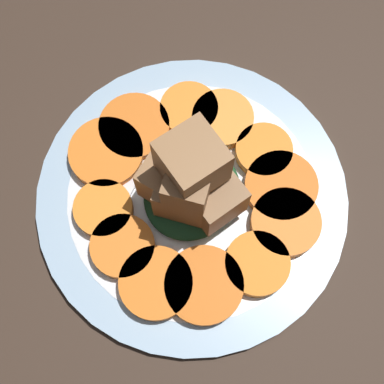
% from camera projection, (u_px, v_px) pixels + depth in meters
% --- Properties ---
extents(table_slab, '(1.20, 1.20, 0.02)m').
position_uv_depth(table_slab, '(192.00, 202.00, 0.54)').
color(table_slab, '#38281E').
rests_on(table_slab, ground).
extents(plate, '(0.30, 0.30, 0.01)m').
position_uv_depth(plate, '(192.00, 197.00, 0.52)').
color(plate, '#99B7D1').
rests_on(plate, table_slab).
extents(carrot_slice_0, '(0.06, 0.06, 0.01)m').
position_uv_depth(carrot_slice_0, '(223.00, 119.00, 0.53)').
color(carrot_slice_0, orange).
rests_on(carrot_slice_0, plate).
extents(carrot_slice_1, '(0.06, 0.06, 0.01)m').
position_uv_depth(carrot_slice_1, '(189.00, 110.00, 0.54)').
color(carrot_slice_1, orange).
rests_on(carrot_slice_1, plate).
extents(carrot_slice_2, '(0.07, 0.07, 0.01)m').
position_uv_depth(carrot_slice_2, '(134.00, 127.00, 0.53)').
color(carrot_slice_2, orange).
rests_on(carrot_slice_2, plate).
extents(carrot_slice_3, '(0.07, 0.07, 0.01)m').
position_uv_depth(carrot_slice_3, '(106.00, 153.00, 0.52)').
color(carrot_slice_3, orange).
rests_on(carrot_slice_3, plate).
extents(carrot_slice_4, '(0.06, 0.06, 0.01)m').
position_uv_depth(carrot_slice_4, '(103.00, 209.00, 0.51)').
color(carrot_slice_4, orange).
rests_on(carrot_slice_4, plate).
extents(carrot_slice_5, '(0.06, 0.06, 0.01)m').
position_uv_depth(carrot_slice_5, '(123.00, 246.00, 0.49)').
color(carrot_slice_5, orange).
rests_on(carrot_slice_5, plate).
extents(carrot_slice_6, '(0.07, 0.07, 0.01)m').
position_uv_depth(carrot_slice_6, '(156.00, 283.00, 0.48)').
color(carrot_slice_6, orange).
rests_on(carrot_slice_6, plate).
extents(carrot_slice_7, '(0.07, 0.07, 0.01)m').
position_uv_depth(carrot_slice_7, '(204.00, 285.00, 0.48)').
color(carrot_slice_7, orange).
rests_on(carrot_slice_7, plate).
extents(carrot_slice_8, '(0.06, 0.06, 0.01)m').
position_uv_depth(carrot_slice_8, '(257.00, 264.00, 0.49)').
color(carrot_slice_8, orange).
rests_on(carrot_slice_8, plate).
extents(carrot_slice_9, '(0.07, 0.07, 0.01)m').
position_uv_depth(carrot_slice_9, '(286.00, 223.00, 0.50)').
color(carrot_slice_9, orange).
rests_on(carrot_slice_9, plate).
extents(carrot_slice_10, '(0.07, 0.07, 0.01)m').
position_uv_depth(carrot_slice_10, '(281.00, 186.00, 0.51)').
color(carrot_slice_10, orange).
rests_on(carrot_slice_10, plate).
extents(carrot_slice_11, '(0.06, 0.06, 0.01)m').
position_uv_depth(carrot_slice_11, '(264.00, 151.00, 0.52)').
color(carrot_slice_11, orange).
rests_on(carrot_slice_11, plate).
extents(center_pile, '(0.10, 0.10, 0.11)m').
position_uv_depth(center_pile, '(189.00, 185.00, 0.47)').
color(center_pile, '#1E4723').
rests_on(center_pile, plate).
extents(fork, '(0.18, 0.05, 0.00)m').
position_uv_depth(fork, '(140.00, 165.00, 0.52)').
color(fork, silver).
rests_on(fork, plate).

